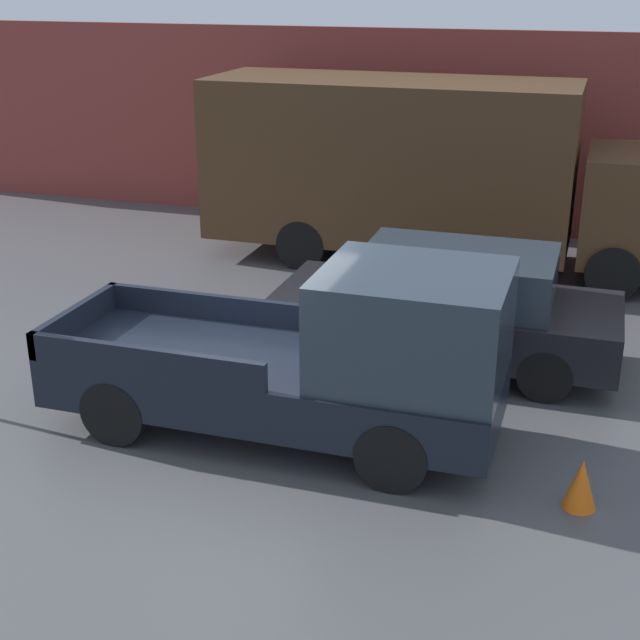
{
  "coord_description": "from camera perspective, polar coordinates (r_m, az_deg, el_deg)",
  "views": [
    {
      "loc": [
        4.01,
        -9.11,
        5.28
      ],
      "look_at": [
        0.8,
        0.97,
        1.11
      ],
      "focal_mm": 50.0,
      "sensor_mm": 36.0,
      "label": 1
    }
  ],
  "objects": [
    {
      "name": "ground_plane",
      "position": [
        11.26,
        -5.41,
        -6.55
      ],
      "size": [
        60.0,
        60.0,
        0.0
      ],
      "primitive_type": "plane",
      "color": "#4C4C4F"
    },
    {
      "name": "delivery_truck",
      "position": [
        17.01,
        6.78,
        9.64
      ],
      "size": [
        8.97,
        2.51,
        3.42
      ],
      "color": "#472D19",
      "rests_on": "ground"
    },
    {
      "name": "car",
      "position": [
        12.75,
        8.26,
        0.9
      ],
      "size": [
        4.81,
        2.0,
        1.66
      ],
      "color": "black",
      "rests_on": "ground"
    },
    {
      "name": "pickup_truck",
      "position": [
        10.43,
        0.12,
        -2.55
      ],
      "size": [
        5.43,
        1.97,
        2.22
      ],
      "color": "black",
      "rests_on": "ground"
    },
    {
      "name": "traffic_cone",
      "position": [
        9.83,
        16.37,
        -10.03
      ],
      "size": [
        0.35,
        0.35,
        0.56
      ],
      "color": "orange",
      "rests_on": "ground"
    },
    {
      "name": "building_wall",
      "position": [
        19.64,
        5.8,
        12.02
      ],
      "size": [
        28.0,
        0.15,
        4.16
      ],
      "color": "brown",
      "rests_on": "ground"
    }
  ]
}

